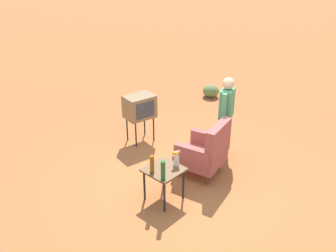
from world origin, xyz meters
name	(u,v)px	position (x,y,z in m)	size (l,w,h in m)	color
ground_plane	(191,180)	(0.00, 0.00, 0.00)	(60.00, 60.00, 0.00)	#AD6033
armchair	(206,150)	(-0.31, 0.06, 0.50)	(0.91, 0.92, 1.06)	brown
side_table	(164,173)	(0.73, 0.01, 0.50)	(0.56, 0.56, 0.59)	black
tv_on_stand	(140,107)	(-0.40, -1.75, 0.78)	(0.67, 0.55, 1.03)	black
person_standing	(226,113)	(-1.06, -0.06, 0.94)	(0.54, 0.34, 1.64)	#2D3347
bottle_wine_green	(163,171)	(0.95, 0.20, 0.75)	(0.07, 0.07, 0.32)	#1E5623
bottle_tall_amber	(152,164)	(0.93, -0.06, 0.74)	(0.07, 0.07, 0.30)	brown
flower_vase	(176,157)	(0.51, 0.08, 0.73)	(0.15, 0.09, 0.27)	silver
shrub_near	(211,91)	(-3.46, -2.15, 0.17)	(0.45, 0.45, 0.34)	olive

